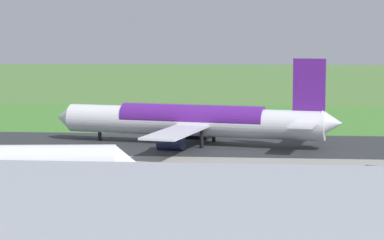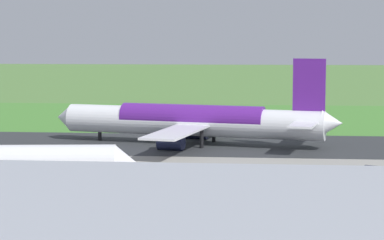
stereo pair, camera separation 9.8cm
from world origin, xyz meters
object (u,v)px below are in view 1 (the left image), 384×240
Objects in this scene: service_car_followme at (370,172)px; no_stopping_sign at (313,114)px; traffic_cone_orange at (281,121)px; airliner_main at (194,121)px.

no_stopping_sign reaches higher than service_car_followme.
service_car_followme is at bearing 92.44° from no_stopping_sign.
service_car_followme is 69.02m from traffic_cone_orange.
no_stopping_sign is 4.80× the size of traffic_cone_orange.
traffic_cone_orange is (7.33, 2.76, -1.29)m from no_stopping_sign.
traffic_cone_orange is (-16.82, -38.41, -4.08)m from airliner_main.
no_stopping_sign is at bearing -87.56° from service_car_followme.
airliner_main is 47.82m from no_stopping_sign.
no_stopping_sign is (3.02, -71.00, 0.72)m from service_car_followme.
service_car_followme is 1.73× the size of no_stopping_sign.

